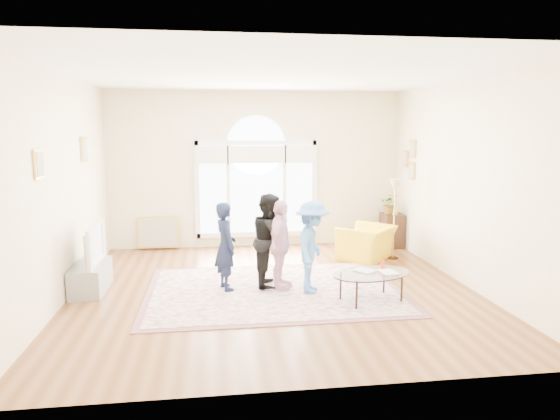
{
  "coord_description": "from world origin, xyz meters",
  "views": [
    {
      "loc": [
        -0.89,
        -7.28,
        2.4
      ],
      "look_at": [
        0.13,
        0.3,
        1.18
      ],
      "focal_mm": 32.0,
      "sensor_mm": 36.0,
      "label": 1
    }
  ],
  "objects": [
    {
      "name": "ground",
      "position": [
        0.0,
        0.0,
        0.0
      ],
      "size": [
        6.0,
        6.0,
        0.0
      ],
      "primitive_type": "plane",
      "color": "#5A3316",
      "rests_on": "ground"
    },
    {
      "name": "room_shell",
      "position": [
        0.01,
        2.83,
        1.57
      ],
      "size": [
        6.0,
        6.0,
        6.0
      ],
      "color": "beige",
      "rests_on": "ground"
    },
    {
      "name": "area_rug",
      "position": [
        -0.01,
        -0.07,
        0.01
      ],
      "size": [
        3.6,
        2.6,
        0.02
      ],
      "primitive_type": "cube",
      "color": "beige",
      "rests_on": "ground"
    },
    {
      "name": "rug_border",
      "position": [
        -0.01,
        -0.07,
        0.01
      ],
      "size": [
        3.8,
        2.8,
        0.01
      ],
      "primitive_type": "cube",
      "color": "#7E4F52",
      "rests_on": "ground"
    },
    {
      "name": "tv_console",
      "position": [
        -2.75,
        0.3,
        0.21
      ],
      "size": [
        0.45,
        1.0,
        0.42
      ],
      "primitive_type": "cube",
      "color": "gray",
      "rests_on": "ground"
    },
    {
      "name": "television",
      "position": [
        -2.74,
        0.3,
        0.71
      ],
      "size": [
        0.17,
        1.02,
        0.59
      ],
      "color": "black",
      "rests_on": "tv_console"
    },
    {
      "name": "coffee_table",
      "position": [
        1.29,
        -0.72,
        0.4
      ],
      "size": [
        1.32,
        1.04,
        0.54
      ],
      "rotation": [
        0.0,
        0.0,
        0.28
      ],
      "color": "silver",
      "rests_on": "ground"
    },
    {
      "name": "armchair",
      "position": [
        1.94,
        1.56,
        0.32
      ],
      "size": [
        1.29,
        1.29,
        0.63
      ],
      "primitive_type": "imported",
      "rotation": [
        0.0,
        0.0,
        3.97
      ],
      "color": "yellow",
      "rests_on": "ground"
    },
    {
      "name": "side_cabinet",
      "position": [
        2.78,
        2.5,
        0.35
      ],
      "size": [
        0.4,
        0.5,
        0.7
      ],
      "primitive_type": "cube",
      "color": "black",
      "rests_on": "ground"
    },
    {
      "name": "floor_lamp",
      "position": [
        2.46,
        1.56,
        1.28
      ],
      "size": [
        0.32,
        0.32,
        1.51
      ],
      "color": "black",
      "rests_on": "ground"
    },
    {
      "name": "plant_pedestal",
      "position": [
        2.7,
        2.44,
        0.35
      ],
      "size": [
        0.2,
        0.2,
        0.7
      ],
      "primitive_type": "cylinder",
      "color": "white",
      "rests_on": "ground"
    },
    {
      "name": "potted_plant",
      "position": [
        2.7,
        2.44,
        0.91
      ],
      "size": [
        0.49,
        0.46,
        0.43
      ],
      "primitive_type": "imported",
      "rotation": [
        0.0,
        0.0,
        -0.43
      ],
      "color": "#33722D",
      "rests_on": "plant_pedestal"
    },
    {
      "name": "leaning_picture",
      "position": [
        -2.01,
        2.9,
        0.0
      ],
      "size": [
        0.8,
        0.14,
        0.62
      ],
      "primitive_type": "cube",
      "rotation": [
        -0.14,
        0.0,
        0.0
      ],
      "color": "tan",
      "rests_on": "ground"
    },
    {
      "name": "child_navy",
      "position": [
        -0.73,
        0.07,
        0.69
      ],
      "size": [
        0.45,
        0.56,
        1.33
      ],
      "primitive_type": "imported",
      "rotation": [
        0.0,
        0.0,
        1.87
      ],
      "color": "#141D38",
      "rests_on": "area_rug"
    },
    {
      "name": "child_black",
      "position": [
        -0.04,
        0.18,
        0.74
      ],
      "size": [
        0.62,
        0.76,
        1.44
      ],
      "primitive_type": "imported",
      "rotation": [
        0.0,
        0.0,
        1.46
      ],
      "color": "black",
      "rests_on": "area_rug"
    },
    {
      "name": "child_pink",
      "position": [
        0.09,
        0.0,
        0.7
      ],
      "size": [
        0.61,
        0.86,
        1.35
      ],
      "primitive_type": "imported",
      "rotation": [
        0.0,
        0.0,
        1.17
      ],
      "color": "#F7B5CE",
      "rests_on": "area_rug"
    },
    {
      "name": "child_blue",
      "position": [
        0.54,
        -0.23,
        0.71
      ],
      "size": [
        0.79,
        1.01,
        1.37
      ],
      "primitive_type": "imported",
      "rotation": [
        0.0,
        0.0,
        1.22
      ],
      "color": "#4C83D1",
      "rests_on": "area_rug"
    }
  ]
}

